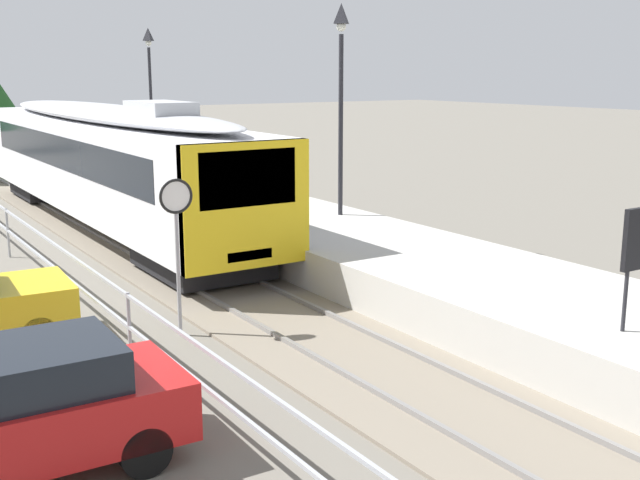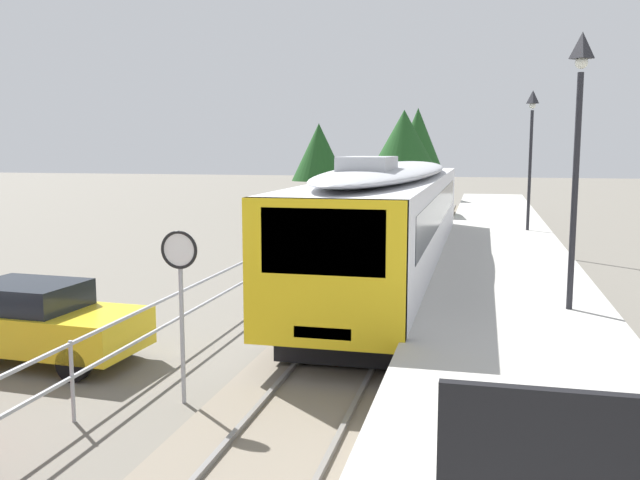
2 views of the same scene
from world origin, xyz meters
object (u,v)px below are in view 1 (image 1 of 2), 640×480
commuter_train (106,157)px  speed_limit_sign (177,218)px  parked_hatchback_red (13,412)px  platform_lamp_far_end (150,70)px  platform_lamp_mid_platform (341,70)px

commuter_train → speed_limit_sign: (-2.01, -10.15, -0.02)m
commuter_train → speed_limit_sign: commuter_train is taller
speed_limit_sign → parked_hatchback_red: bearing=-134.5°
platform_lamp_far_end → speed_limit_sign: (-6.32, -17.76, -2.50)m
parked_hatchback_red → platform_lamp_mid_platform: bearing=38.7°
platform_lamp_mid_platform → platform_lamp_far_end: same height
commuter_train → parked_hatchback_red: 14.88m
parked_hatchback_red → commuter_train: bearing=68.0°
platform_lamp_far_end → commuter_train: bearing=-119.5°
commuter_train → platform_lamp_mid_platform: 7.67m
commuter_train → speed_limit_sign: 10.35m
platform_lamp_mid_platform → speed_limit_sign: bearing=-145.7°
commuter_train → platform_lamp_far_end: (4.31, 7.61, 2.48)m
platform_lamp_far_end → platform_lamp_mid_platform: bearing=-90.0°
platform_lamp_mid_platform → speed_limit_sign: (-6.32, -4.31, -2.50)m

